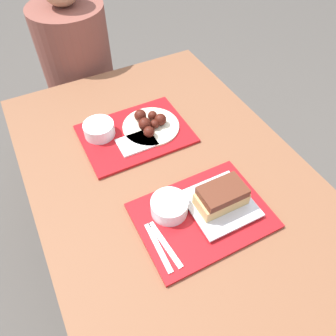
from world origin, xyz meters
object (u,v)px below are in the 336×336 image
Objects in this scene: brisket_sandwich_plate at (221,200)px; person_seated_across at (75,52)px; wings_plate_far at (150,124)px; bowl_coleslaw_far at (99,129)px; tray_near at (202,216)px; bowl_coleslaw_near at (169,206)px; tray_far at (136,134)px.

brisket_sandwich_plate is 1.12m from person_seated_across.
wings_plate_far is (-0.04, 0.44, -0.02)m from brisket_sandwich_plate.
bowl_coleslaw_far is at bearing -97.96° from person_seated_across.
tray_near is 0.11m from bowl_coleslaw_near.
person_seated_across reaches higher than brisket_sandwich_plate.
wings_plate_far is 0.68m from person_seated_across.
bowl_coleslaw_far is 0.17× the size of person_seated_across.
bowl_coleslaw_near is 1.06m from person_seated_across.
tray_near is 0.52m from bowl_coleslaw_far.
brisket_sandwich_plate is 0.44m from wings_plate_far.
bowl_coleslaw_near is 1.00× the size of bowl_coleslaw_far.
bowl_coleslaw_near reaches higher than tray_near.
brisket_sandwich_plate reaches higher than bowl_coleslaw_far.
wings_plate_far is (0.11, 0.38, -0.01)m from bowl_coleslaw_near.
tray_near is at bearing -93.30° from wings_plate_far.
bowl_coleslaw_far is 0.63m from person_seated_across.
bowl_coleslaw_near is at bearing 145.68° from tray_near.
tray_near is 2.05× the size of brisket_sandwich_plate.
bowl_coleslaw_near is 0.44m from bowl_coleslaw_far.
person_seated_across is at bearing 82.04° from bowl_coleslaw_far.
bowl_coleslaw_far is (-0.23, 0.49, -0.01)m from brisket_sandwich_plate.
wings_plate_far reaches higher than tray_far.
wings_plate_far is at bearing -15.47° from bowl_coleslaw_far.
wings_plate_far is 0.33× the size of person_seated_across.
wings_plate_far is (0.19, -0.05, -0.01)m from bowl_coleslaw_far.
tray_far is 0.45m from brisket_sandwich_plate.
bowl_coleslaw_far is 0.20m from wings_plate_far.
person_seated_across is (0.01, 1.06, -0.02)m from bowl_coleslaw_near.
bowl_coleslaw_near is at bearing -79.96° from bowl_coleslaw_far.
wings_plate_far reaches higher than bowl_coleslaw_far.
person_seated_across is (-0.04, 0.68, 0.01)m from tray_far.
tray_far is 3.50× the size of bowl_coleslaw_near.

